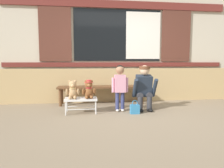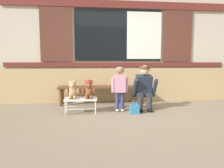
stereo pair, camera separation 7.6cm
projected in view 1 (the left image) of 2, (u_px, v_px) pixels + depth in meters
ground_plane at (132, 114)px, 4.10m from camera, size 60.00×60.00×0.00m
brick_low_wall at (120, 85)px, 5.46m from camera, size 6.52×0.25×0.85m
shop_facade at (117, 37)px, 5.83m from camera, size 6.65×0.26×3.40m
wooden_bench_long at (102, 89)px, 5.04m from camera, size 2.10×0.40×0.44m
small_display_bench at (81, 100)px, 4.16m from camera, size 0.64×0.36×0.30m
teddy_bear_plain at (73, 90)px, 4.12m from camera, size 0.28×0.26×0.36m
teddy_bear_with_hat at (89, 89)px, 4.16m from camera, size 0.28×0.27×0.36m
child_standing at (120, 83)px, 4.27m from camera, size 0.35×0.18×0.96m
adult_crouching at (144, 88)px, 4.40m from camera, size 0.50×0.49×0.95m
handbag_on_ground at (135, 109)px, 4.12m from camera, size 0.18×0.11×0.27m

